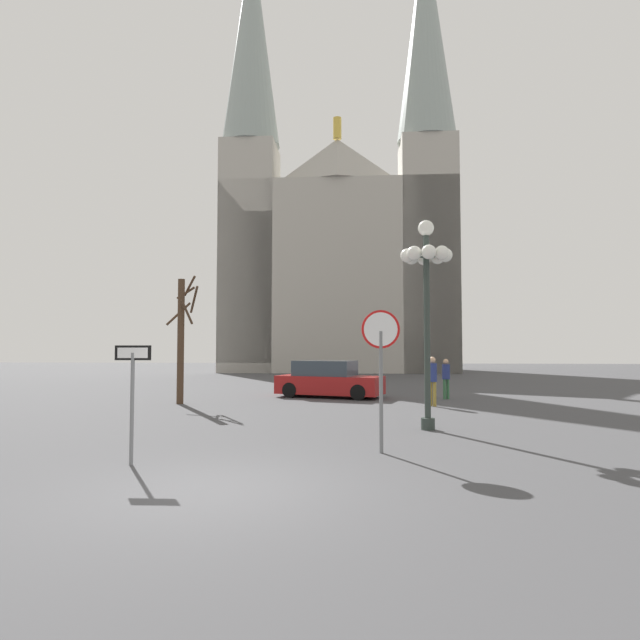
{
  "coord_description": "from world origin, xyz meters",
  "views": [
    {
      "loc": [
        2.16,
        -7.82,
        2.16
      ],
      "look_at": [
        0.11,
        19.71,
        3.55
      ],
      "focal_mm": 29.49,
      "sensor_mm": 36.0,
      "label": 1
    }
  ],
  "objects_px": {
    "pedestrian_walking": "(433,376)",
    "pedestrian_standing": "(446,375)",
    "bare_tree": "(182,336)",
    "street_lamp": "(426,277)",
    "parked_car_near_red": "(328,380)",
    "stop_sign": "(381,352)",
    "cathedral": "(339,230)",
    "one_way_arrow_sign": "(132,387)"
  },
  "relations": [
    {
      "from": "street_lamp",
      "to": "bare_tree",
      "type": "bearing_deg",
      "value": 146.93
    },
    {
      "from": "pedestrian_walking",
      "to": "bare_tree",
      "type": "bearing_deg",
      "value": 179.23
    },
    {
      "from": "street_lamp",
      "to": "bare_tree",
      "type": "relative_size",
      "value": 1.13
    },
    {
      "from": "pedestrian_standing",
      "to": "street_lamp",
      "type": "bearing_deg",
      "value": -102.49
    },
    {
      "from": "parked_car_near_red",
      "to": "pedestrian_walking",
      "type": "relative_size",
      "value": 2.66
    },
    {
      "from": "street_lamp",
      "to": "bare_tree",
      "type": "xyz_separation_m",
      "value": [
        -8.51,
        5.54,
        -1.45
      ]
    },
    {
      "from": "street_lamp",
      "to": "pedestrian_walking",
      "type": "relative_size",
      "value": 3.08
    },
    {
      "from": "cathedral",
      "to": "street_lamp",
      "type": "xyz_separation_m",
      "value": [
        3.56,
        -32.25,
        -8.5
      ]
    },
    {
      "from": "one_way_arrow_sign",
      "to": "bare_tree",
      "type": "distance_m",
      "value": 10.46
    },
    {
      "from": "cathedral",
      "to": "one_way_arrow_sign",
      "type": "relative_size",
      "value": 18.26
    },
    {
      "from": "parked_car_near_red",
      "to": "pedestrian_standing",
      "type": "relative_size",
      "value": 2.88
    },
    {
      "from": "cathedral",
      "to": "bare_tree",
      "type": "bearing_deg",
      "value": -100.5
    },
    {
      "from": "stop_sign",
      "to": "street_lamp",
      "type": "distance_m",
      "value": 3.91
    },
    {
      "from": "pedestrian_walking",
      "to": "pedestrian_standing",
      "type": "distance_m",
      "value": 2.81
    },
    {
      "from": "cathedral",
      "to": "stop_sign",
      "type": "bearing_deg",
      "value": -86.41
    },
    {
      "from": "stop_sign",
      "to": "bare_tree",
      "type": "distance_m",
      "value": 11.25
    },
    {
      "from": "stop_sign",
      "to": "bare_tree",
      "type": "xyz_separation_m",
      "value": [
        -7.17,
        8.65,
        0.5
      ]
    },
    {
      "from": "pedestrian_standing",
      "to": "stop_sign",
      "type": "bearing_deg",
      "value": -105.62
    },
    {
      "from": "bare_tree",
      "to": "pedestrian_walking",
      "type": "distance_m",
      "value": 9.5
    },
    {
      "from": "one_way_arrow_sign",
      "to": "bare_tree",
      "type": "xyz_separation_m",
      "value": [
        -2.57,
        10.08,
        1.13
      ]
    },
    {
      "from": "one_way_arrow_sign",
      "to": "parked_car_near_red",
      "type": "bearing_deg",
      "value": 77.69
    },
    {
      "from": "bare_tree",
      "to": "parked_car_near_red",
      "type": "bearing_deg",
      "value": 28.74
    },
    {
      "from": "one_way_arrow_sign",
      "to": "bare_tree",
      "type": "bearing_deg",
      "value": 104.3
    },
    {
      "from": "parked_car_near_red",
      "to": "one_way_arrow_sign",
      "type": "bearing_deg",
      "value": -102.31
    },
    {
      "from": "stop_sign",
      "to": "street_lamp",
      "type": "bearing_deg",
      "value": 66.71
    },
    {
      "from": "pedestrian_walking",
      "to": "pedestrian_standing",
      "type": "xyz_separation_m",
      "value": [
        0.91,
        2.65,
        -0.09
      ]
    },
    {
      "from": "pedestrian_walking",
      "to": "stop_sign",
      "type": "bearing_deg",
      "value": -104.54
    },
    {
      "from": "stop_sign",
      "to": "pedestrian_standing",
      "type": "relative_size",
      "value": 1.76
    },
    {
      "from": "cathedral",
      "to": "bare_tree",
      "type": "height_order",
      "value": "cathedral"
    },
    {
      "from": "stop_sign",
      "to": "pedestrian_walking",
      "type": "bearing_deg",
      "value": 75.46
    },
    {
      "from": "street_lamp",
      "to": "bare_tree",
      "type": "height_order",
      "value": "street_lamp"
    },
    {
      "from": "one_way_arrow_sign",
      "to": "parked_car_near_red",
      "type": "xyz_separation_m",
      "value": [
        2.85,
        13.05,
        -0.7
      ]
    },
    {
      "from": "pedestrian_walking",
      "to": "parked_car_near_red",
      "type": "bearing_deg",
      "value": 141.99
    },
    {
      "from": "stop_sign",
      "to": "parked_car_near_red",
      "type": "height_order",
      "value": "stop_sign"
    },
    {
      "from": "cathedral",
      "to": "one_way_arrow_sign",
      "type": "xyz_separation_m",
      "value": [
        -2.38,
        -36.79,
        -11.09
      ]
    },
    {
      "from": "stop_sign",
      "to": "one_way_arrow_sign",
      "type": "height_order",
      "value": "stop_sign"
    },
    {
      "from": "pedestrian_standing",
      "to": "cathedral",
      "type": "bearing_deg",
      "value": 102.46
    },
    {
      "from": "cathedral",
      "to": "bare_tree",
      "type": "relative_size",
      "value": 8.18
    },
    {
      "from": "cathedral",
      "to": "one_way_arrow_sign",
      "type": "bearing_deg",
      "value": -93.7
    },
    {
      "from": "bare_tree",
      "to": "pedestrian_walking",
      "type": "relative_size",
      "value": 2.72
    },
    {
      "from": "pedestrian_walking",
      "to": "pedestrian_standing",
      "type": "bearing_deg",
      "value": 70.97
    },
    {
      "from": "bare_tree",
      "to": "pedestrian_standing",
      "type": "height_order",
      "value": "bare_tree"
    }
  ]
}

